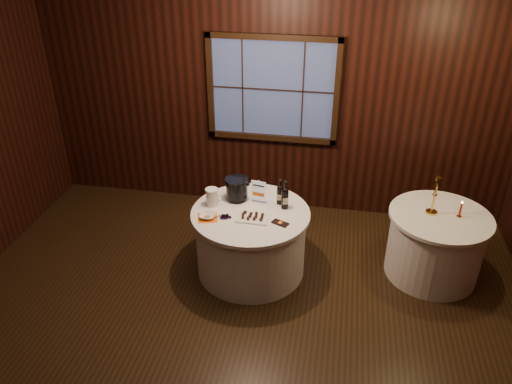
% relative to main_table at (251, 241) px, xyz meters
% --- Properties ---
extents(ground, '(6.00, 6.00, 0.00)m').
position_rel_main_table_xyz_m(ground, '(0.00, -1.00, -0.39)').
color(ground, black).
rests_on(ground, ground).
extents(back_wall, '(6.00, 0.10, 3.00)m').
position_rel_main_table_xyz_m(back_wall, '(0.00, 1.48, 1.16)').
color(back_wall, black).
rests_on(back_wall, ground).
extents(main_table, '(1.28, 1.28, 0.77)m').
position_rel_main_table_xyz_m(main_table, '(0.00, 0.00, 0.00)').
color(main_table, white).
rests_on(main_table, ground).
extents(side_table, '(1.08, 1.08, 0.77)m').
position_rel_main_table_xyz_m(side_table, '(2.00, 0.30, 0.00)').
color(side_table, white).
rests_on(side_table, ground).
extents(sign_stand, '(0.17, 0.10, 0.27)m').
position_rel_main_table_xyz_m(sign_stand, '(0.05, 0.22, 0.48)').
color(sign_stand, silver).
rests_on(sign_stand, main_table).
extents(port_bottle_left, '(0.07, 0.07, 0.30)m').
position_rel_main_table_xyz_m(port_bottle_left, '(0.28, 0.23, 0.51)').
color(port_bottle_left, black).
rests_on(port_bottle_left, main_table).
extents(port_bottle_right, '(0.08, 0.09, 0.33)m').
position_rel_main_table_xyz_m(port_bottle_right, '(0.35, 0.15, 0.53)').
color(port_bottle_right, black).
rests_on(port_bottle_right, main_table).
extents(ice_bucket, '(0.25, 0.25, 0.26)m').
position_rel_main_table_xyz_m(ice_bucket, '(-0.20, 0.23, 0.52)').
color(ice_bucket, black).
rests_on(ice_bucket, main_table).
extents(chocolate_plate, '(0.34, 0.23, 0.05)m').
position_rel_main_table_xyz_m(chocolate_plate, '(0.05, -0.13, 0.40)').
color(chocolate_plate, white).
rests_on(chocolate_plate, main_table).
extents(chocolate_box, '(0.19, 0.15, 0.01)m').
position_rel_main_table_xyz_m(chocolate_box, '(0.34, -0.17, 0.39)').
color(chocolate_box, black).
rests_on(chocolate_box, main_table).
extents(grape_bunch, '(0.19, 0.09, 0.04)m').
position_rel_main_table_xyz_m(grape_bunch, '(-0.24, -0.18, 0.40)').
color(grape_bunch, black).
rests_on(grape_bunch, main_table).
extents(glass_pitcher, '(0.18, 0.14, 0.20)m').
position_rel_main_table_xyz_m(glass_pitcher, '(-0.44, 0.06, 0.48)').
color(glass_pitcher, white).
rests_on(glass_pitcher, main_table).
extents(orange_napkin, '(0.25, 0.25, 0.00)m').
position_rel_main_table_xyz_m(orange_napkin, '(-0.42, -0.20, 0.38)').
color(orange_napkin, orange).
rests_on(orange_napkin, main_table).
extents(cracker_bowl, '(0.17, 0.17, 0.04)m').
position_rel_main_table_xyz_m(cracker_bowl, '(-0.42, -0.20, 0.41)').
color(cracker_bowl, white).
rests_on(cracker_bowl, orange_napkin).
extents(brass_candlestick, '(0.12, 0.12, 0.43)m').
position_rel_main_table_xyz_m(brass_candlestick, '(1.90, 0.33, 0.54)').
color(brass_candlestick, gold).
rests_on(brass_candlestick, side_table).
extents(red_candle, '(0.05, 0.05, 0.19)m').
position_rel_main_table_xyz_m(red_candle, '(2.18, 0.30, 0.46)').
color(red_candle, gold).
rests_on(red_candle, side_table).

